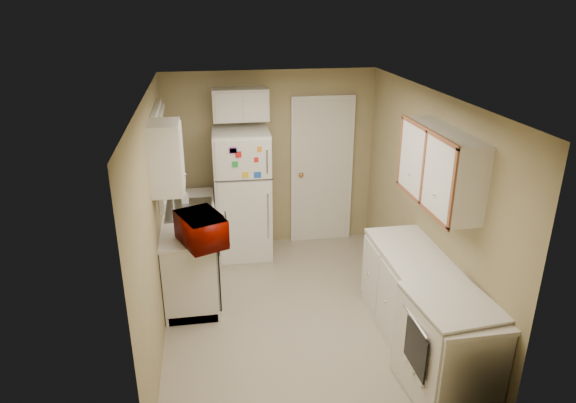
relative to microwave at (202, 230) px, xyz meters
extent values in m
plane|color=#BFB49C|center=(0.95, -0.11, -1.05)|extent=(3.80, 3.80, 0.00)
plane|color=white|center=(0.95, -0.11, 1.35)|extent=(3.80, 3.80, 0.00)
plane|color=tan|center=(-0.45, -0.11, 0.15)|extent=(3.80, 3.80, 0.00)
plane|color=tan|center=(2.35, -0.11, 0.15)|extent=(3.80, 3.80, 0.00)
plane|color=tan|center=(0.95, 1.79, 0.15)|extent=(2.80, 2.80, 0.00)
plane|color=tan|center=(0.95, -2.01, 0.15)|extent=(2.80, 2.80, 0.00)
cube|color=silver|center=(-0.15, 0.79, -0.60)|extent=(0.60, 1.80, 0.90)
cube|color=black|center=(0.14, 0.19, -0.56)|extent=(0.03, 0.58, 0.72)
cube|color=gray|center=(-0.15, 0.94, -0.19)|extent=(0.54, 0.74, 0.16)
imported|color=#800A00|center=(0.00, 0.00, 0.00)|extent=(0.64, 0.51, 0.38)
imported|color=silver|center=(-0.20, 1.16, -0.05)|extent=(0.09, 0.09, 0.19)
cube|color=silver|center=(-0.41, 0.94, 0.55)|extent=(0.10, 0.98, 1.08)
cube|color=silver|center=(-0.30, 0.11, 0.75)|extent=(0.30, 0.45, 0.70)
cube|color=silver|center=(0.53, 1.43, -0.19)|extent=(0.73, 0.71, 1.72)
cube|color=silver|center=(0.55, 1.64, 0.95)|extent=(0.70, 0.30, 0.40)
cube|color=silver|center=(1.65, 1.75, -0.03)|extent=(0.86, 0.06, 2.08)
cube|color=silver|center=(2.05, -0.91, -0.60)|extent=(0.60, 2.00, 0.90)
cube|color=silver|center=(2.02, -1.46, -0.58)|extent=(0.70, 0.83, 0.94)
cube|color=silver|center=(2.20, -0.61, 0.75)|extent=(0.30, 1.20, 0.70)
camera|label=1|loc=(0.09, -4.81, 2.19)|focal=32.00mm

